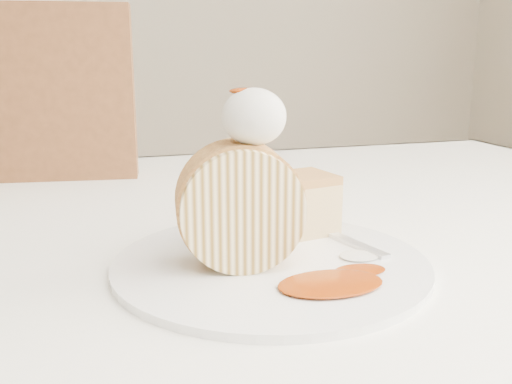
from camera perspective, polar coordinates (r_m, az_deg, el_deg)
name	(u,v)px	position (r m, az deg, el deg)	size (l,w,h in m)	color
table	(185,311)	(0.63, -7.07, -11.70)	(1.40, 0.90, 0.75)	white
chair_far	(6,270)	(1.07, -23.69, -7.15)	(0.53, 0.53, 1.00)	brown
plate	(271,263)	(0.49, 1.47, -7.14)	(0.27, 0.27, 0.01)	white
roulade_slice	(240,206)	(0.47, -1.61, -1.42)	(0.10, 0.10, 0.05)	#FAE6AE
cake_chunk	(301,207)	(0.56, 4.48, -1.54)	(0.06, 0.05, 0.05)	tan
whipped_cream	(254,117)	(0.45, -0.21, 7.54)	(0.05, 0.05, 0.05)	silver
caramel_drizzle	(245,84)	(0.46, -1.13, 10.79)	(0.03, 0.02, 0.01)	#892D05
caramel_pool	(331,283)	(0.44, 7.46, -9.04)	(0.08, 0.05, 0.00)	#892D05
fork	(343,239)	(0.54, 8.74, -4.67)	(0.02, 0.16, 0.00)	silver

